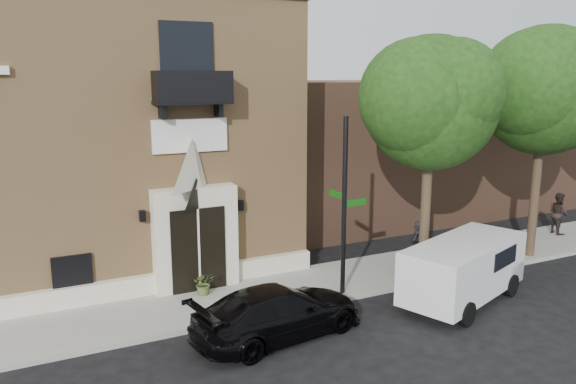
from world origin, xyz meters
name	(u,v)px	position (x,y,z in m)	size (l,w,h in m)	color
ground	(261,319)	(0.00, 0.00, 0.00)	(120.00, 120.00, 0.00)	black
sidewalk	(272,292)	(1.00, 1.50, 0.07)	(42.00, 3.00, 0.15)	gray
church	(98,132)	(-2.99, 7.95, 4.63)	(12.20, 11.01, 9.30)	tan
neighbour_building	(409,146)	(12.00, 9.00, 3.20)	(18.00, 8.00, 6.40)	brown
street_tree_left	(434,102)	(6.03, 0.35, 5.87)	(4.97, 4.38, 7.77)	#38281C
street_tree_mid	(548,89)	(11.03, 0.35, 6.20)	(5.21, 4.64, 8.25)	#38281C
black_sedan	(278,312)	(-0.02, -1.15, 0.68)	(1.90, 4.68, 1.36)	black
cargo_van	(466,267)	(6.06, -1.45, 1.05)	(4.92, 3.29, 1.87)	white
street_sign	(344,206)	(2.88, 0.39, 2.86)	(0.86, 0.86, 5.38)	black
fire_hydrant	(412,269)	(5.37, 0.20, 0.55)	(0.46, 0.37, 0.81)	#AE2C0F
dumpster	(441,257)	(6.70, 0.39, 0.72)	(1.83, 1.21, 1.12)	#0F381A
planter	(204,283)	(-0.98, 2.09, 0.51)	(0.64, 0.56, 0.72)	#4D622A
pedestrian_near	(416,245)	(6.26, 1.13, 0.99)	(0.62, 0.40, 1.69)	black
pedestrian_far	(558,213)	(14.39, 2.01, 1.02)	(0.85, 0.66, 1.74)	black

